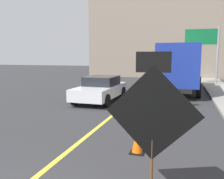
{
  "coord_description": "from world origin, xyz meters",
  "views": [
    {
      "loc": [
        2.84,
        -1.47,
        2.46
      ],
      "look_at": [
        0.94,
        4.66,
        1.56
      ],
      "focal_mm": 37.64,
      "sensor_mm": 36.0,
      "label": 1
    }
  ],
  "objects_px": {
    "roadwork_sign": "(153,116)",
    "arrow_board_trailer": "(153,100)",
    "box_truck": "(182,67)",
    "highway_guide_sign": "(208,45)",
    "traffic_cone_near_sign": "(137,140)",
    "pickup_car": "(101,89)",
    "traffic_cone_mid_lane": "(148,112)"
  },
  "relations": [
    {
      "from": "roadwork_sign",
      "to": "arrow_board_trailer",
      "type": "distance_m",
      "value": 7.09
    },
    {
      "from": "box_truck",
      "to": "highway_guide_sign",
      "type": "bearing_deg",
      "value": 66.25
    },
    {
      "from": "highway_guide_sign",
      "to": "traffic_cone_near_sign",
      "type": "relative_size",
      "value": 6.96
    },
    {
      "from": "pickup_car",
      "to": "roadwork_sign",
      "type": "bearing_deg",
      "value": -64.64
    },
    {
      "from": "roadwork_sign",
      "to": "arrow_board_trailer",
      "type": "bearing_deg",
      "value": 97.33
    },
    {
      "from": "traffic_cone_mid_lane",
      "to": "pickup_car",
      "type": "bearing_deg",
      "value": 132.27
    },
    {
      "from": "highway_guide_sign",
      "to": "traffic_cone_near_sign",
      "type": "distance_m",
      "value": 16.53
    },
    {
      "from": "arrow_board_trailer",
      "to": "highway_guide_sign",
      "type": "distance_m",
      "value": 11.69
    },
    {
      "from": "roadwork_sign",
      "to": "pickup_car",
      "type": "bearing_deg",
      "value": 115.36
    },
    {
      "from": "pickup_car",
      "to": "traffic_cone_near_sign",
      "type": "relative_size",
      "value": 6.18
    },
    {
      "from": "arrow_board_trailer",
      "to": "highway_guide_sign",
      "type": "xyz_separation_m",
      "value": [
        3.2,
        10.85,
        2.94
      ]
    },
    {
      "from": "roadwork_sign",
      "to": "highway_guide_sign",
      "type": "distance_m",
      "value": 18.06
    },
    {
      "from": "arrow_board_trailer",
      "to": "traffic_cone_mid_lane",
      "type": "xyz_separation_m",
      "value": [
        0.1,
        -2.08,
        -0.1
      ]
    },
    {
      "from": "box_truck",
      "to": "traffic_cone_near_sign",
      "type": "distance_m",
      "value": 11.49
    },
    {
      "from": "roadwork_sign",
      "to": "highway_guide_sign",
      "type": "relative_size",
      "value": 0.47
    },
    {
      "from": "arrow_board_trailer",
      "to": "traffic_cone_mid_lane",
      "type": "height_order",
      "value": "arrow_board_trailer"
    },
    {
      "from": "highway_guide_sign",
      "to": "box_truck",
      "type": "bearing_deg",
      "value": -113.75
    },
    {
      "from": "roadwork_sign",
      "to": "box_truck",
      "type": "bearing_deg",
      "value": 88.78
    },
    {
      "from": "roadwork_sign",
      "to": "box_truck",
      "type": "height_order",
      "value": "box_truck"
    },
    {
      "from": "box_truck",
      "to": "traffic_cone_mid_lane",
      "type": "xyz_separation_m",
      "value": [
        -1.07,
        -8.33,
        -1.39
      ]
    },
    {
      "from": "roadwork_sign",
      "to": "box_truck",
      "type": "distance_m",
      "value": 13.21
    },
    {
      "from": "roadwork_sign",
      "to": "traffic_cone_mid_lane",
      "type": "distance_m",
      "value": 5.06
    },
    {
      "from": "traffic_cone_mid_lane",
      "to": "traffic_cone_near_sign",
      "type": "bearing_deg",
      "value": -86.5
    },
    {
      "from": "roadwork_sign",
      "to": "highway_guide_sign",
      "type": "xyz_separation_m",
      "value": [
        2.31,
        17.81,
        1.95
      ]
    },
    {
      "from": "highway_guide_sign",
      "to": "traffic_cone_near_sign",
      "type": "bearing_deg",
      "value": -100.34
    },
    {
      "from": "box_truck",
      "to": "traffic_cone_near_sign",
      "type": "relative_size",
      "value": 11.18
    },
    {
      "from": "traffic_cone_near_sign",
      "to": "traffic_cone_mid_lane",
      "type": "relative_size",
      "value": 0.93
    },
    {
      "from": "box_truck",
      "to": "pickup_car",
      "type": "height_order",
      "value": "box_truck"
    },
    {
      "from": "highway_guide_sign",
      "to": "traffic_cone_mid_lane",
      "type": "xyz_separation_m",
      "value": [
        -3.1,
        -12.93,
        -3.04
      ]
    },
    {
      "from": "arrow_board_trailer",
      "to": "box_truck",
      "type": "relative_size",
      "value": 0.34
    },
    {
      "from": "pickup_car",
      "to": "traffic_cone_mid_lane",
      "type": "distance_m",
      "value": 4.73
    },
    {
      "from": "traffic_cone_near_sign",
      "to": "roadwork_sign",
      "type": "bearing_deg",
      "value": -71.68
    }
  ]
}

